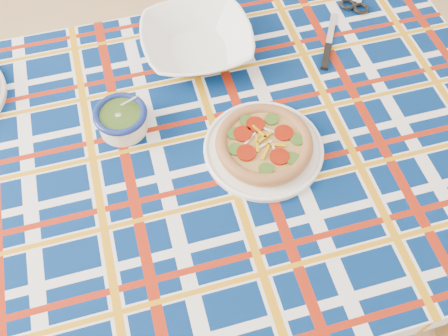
# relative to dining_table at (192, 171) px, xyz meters

# --- Properties ---
(floor) EXTENTS (4.00, 4.00, 0.00)m
(floor) POSITION_rel_dining_table_xyz_m (-0.20, -0.05, -0.61)
(floor) COLOR #A28154
(floor) RESTS_ON ground
(dining_table) EXTENTS (1.67, 1.35, 0.68)m
(dining_table) POSITION_rel_dining_table_xyz_m (0.00, 0.00, 0.00)
(dining_table) COLOR brown
(dining_table) RESTS_ON floor
(tablecloth) EXTENTS (1.70, 1.39, 0.10)m
(tablecloth) POSITION_rel_dining_table_xyz_m (0.00, 0.00, 0.02)
(tablecloth) COLOR #042055
(tablecloth) RESTS_ON dining_table
(main_focaccia_plate) EXTENTS (0.35, 0.35, 0.05)m
(main_focaccia_plate) POSITION_rel_dining_table_xyz_m (0.16, 0.02, 0.10)
(main_focaccia_plate) COLOR #AF803E
(main_focaccia_plate) RESTS_ON tablecloth
(pesto_bowl) EXTENTS (0.15, 0.15, 0.07)m
(pesto_bowl) POSITION_rel_dining_table_xyz_m (-0.15, 0.05, 0.10)
(pesto_bowl) COLOR #20390F
(pesto_bowl) RESTS_ON tablecloth
(serving_bowl) EXTENTS (0.33, 0.33, 0.06)m
(serving_bowl) POSITION_rel_dining_table_xyz_m (-0.02, 0.30, 0.10)
(serving_bowl) COLOR white
(serving_bowl) RESTS_ON tablecloth
(table_knife) EXTENTS (0.05, 0.22, 0.01)m
(table_knife) POSITION_rel_dining_table_xyz_m (0.31, 0.40, 0.07)
(table_knife) COLOR silver
(table_knife) RESTS_ON tablecloth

